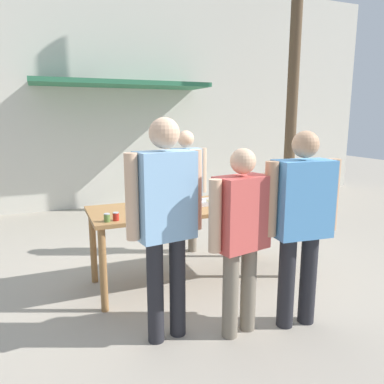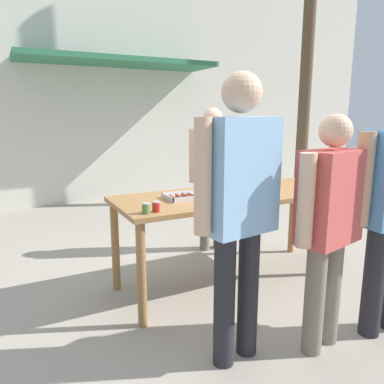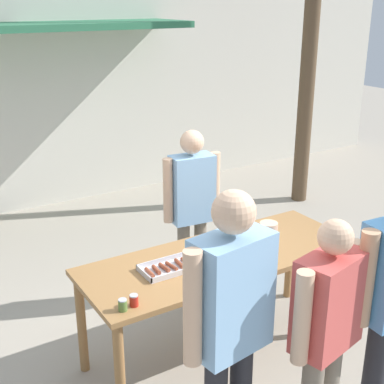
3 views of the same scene
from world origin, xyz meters
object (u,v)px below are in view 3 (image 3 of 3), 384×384
object	(u,v)px
food_tray_sausages	(172,267)
person_customer_waiting_in_line	(327,321)
beer_cup	(340,235)
condiment_jar_ketchup	(134,300)
condiment_jar_mustard	(123,305)
food_tray_buns	(243,246)
person_server_behind_table	(192,201)
person_customer_holding_hotdog	(231,315)

from	to	relation	value
food_tray_sausages	person_customer_waiting_in_line	bearing A→B (deg)	-70.87
beer_cup	condiment_jar_ketchup	bearing A→B (deg)	179.84
beer_cup	condiment_jar_mustard	bearing A→B (deg)	-179.81
food_tray_buns	person_customer_waiting_in_line	size ratio (longest dim) A/B	0.30
condiment_jar_mustard	beer_cup	bearing A→B (deg)	0.19
person_server_behind_table	person_customer_holding_hotdog	xyz separation A→B (m)	(-0.88, -1.82, 0.10)
condiment_jar_ketchup	person_customer_waiting_in_line	world-z (taller)	person_customer_waiting_in_line
condiment_jar_ketchup	person_customer_waiting_in_line	size ratio (longest dim) A/B	0.05
food_tray_buns	person_customer_waiting_in_line	bearing A→B (deg)	-101.91
condiment_jar_ketchup	food_tray_buns	bearing A→B (deg)	15.49
food_tray_buns	person_customer_waiting_in_line	distance (m)	1.17
condiment_jar_ketchup	person_server_behind_table	size ratio (longest dim) A/B	0.05
condiment_jar_mustard	person_customer_waiting_in_line	distance (m)	1.25
food_tray_buns	person_server_behind_table	distance (m)	0.84
condiment_jar_mustard	person_server_behind_table	distance (m)	1.68
person_server_behind_table	person_customer_holding_hotdog	size ratio (longest dim) A/B	0.91
condiment_jar_mustard	person_customer_waiting_in_line	world-z (taller)	person_customer_waiting_in_line
beer_cup	person_customer_holding_hotdog	world-z (taller)	person_customer_holding_hotdog
food_tray_sausages	condiment_jar_ketchup	distance (m)	0.55
person_customer_waiting_in_line	person_server_behind_table	bearing A→B (deg)	-110.59
condiment_jar_mustard	beer_cup	xyz separation A→B (m)	(1.93, 0.01, 0.01)
food_tray_buns	condiment_jar_ketchup	size ratio (longest dim) A/B	5.90
food_tray_sausages	beer_cup	bearing A→B (deg)	-12.55
beer_cup	person_customer_holding_hotdog	distance (m)	1.73
condiment_jar_ketchup	person_server_behind_table	bearing A→B (deg)	44.91
food_tray_buns	person_customer_waiting_in_line	world-z (taller)	person_customer_waiting_in_line
food_tray_buns	beer_cup	xyz separation A→B (m)	(0.75, -0.31, 0.03)
beer_cup	person_customer_waiting_in_line	distance (m)	1.30
food_tray_buns	condiment_jar_mustard	bearing A→B (deg)	-165.04
person_server_behind_table	person_customer_waiting_in_line	distance (m)	2.00
condiment_jar_mustard	person_customer_holding_hotdog	bearing A→B (deg)	-62.64
condiment_jar_mustard	person_server_behind_table	bearing A→B (deg)	43.18
person_customer_waiting_in_line	person_customer_holding_hotdog	bearing A→B (deg)	-27.59
food_tray_buns	person_server_behind_table	bearing A→B (deg)	86.73
food_tray_buns	condiment_jar_mustard	xyz separation A→B (m)	(-1.18, -0.31, 0.02)
food_tray_sausages	condiment_jar_ketchup	size ratio (longest dim) A/B	5.90
beer_cup	person_server_behind_table	size ratio (longest dim) A/B	0.06
food_tray_sausages	condiment_jar_mustard	bearing A→B (deg)	-149.54
condiment_jar_ketchup	person_customer_holding_hotdog	size ratio (longest dim) A/B	0.04
person_customer_holding_hotdog	person_server_behind_table	bearing A→B (deg)	-123.61
condiment_jar_ketchup	person_customer_waiting_in_line	xyz separation A→B (m)	(0.85, -0.84, 0.03)
person_customer_holding_hotdog	person_customer_waiting_in_line	xyz separation A→B (m)	(0.59, -0.16, -0.15)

